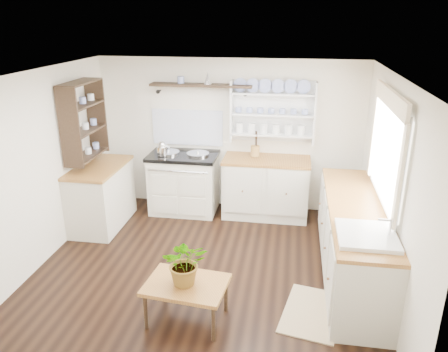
{
  "coord_description": "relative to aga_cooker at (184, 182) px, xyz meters",
  "views": [
    {
      "loc": [
        0.95,
        -4.5,
        2.88
      ],
      "look_at": [
        0.18,
        0.25,
        1.1
      ],
      "focal_mm": 35.0,
      "sensor_mm": 36.0,
      "label": 1
    }
  ],
  "objects": [
    {
      "name": "high_shelf",
      "position": [
        0.25,
        0.21,
        1.44
      ],
      "size": [
        1.5,
        0.29,
        0.16
      ],
      "color": "black",
      "rests_on": "wall_back"
    },
    {
      "name": "window",
      "position": [
        2.6,
        -1.42,
        1.1
      ],
      "size": [
        0.08,
        1.55,
        1.22
      ],
      "color": "white",
      "rests_on": "wall_right"
    },
    {
      "name": "belfast_sink",
      "position": [
        2.35,
        -2.22,
        0.33
      ],
      "size": [
        0.55,
        0.6,
        0.45
      ],
      "color": "white",
      "rests_on": "right_cabinets"
    },
    {
      "name": "plate_rack",
      "position": [
        1.3,
        0.29,
        1.09
      ],
      "size": [
        1.2,
        0.22,
        0.9
      ],
      "color": "white",
      "rests_on": "wall_back"
    },
    {
      "name": "wall_back",
      "position": [
        0.65,
        0.33,
        0.68
      ],
      "size": [
        4.0,
        0.02,
        2.3
      ],
      "primitive_type": "cube",
      "color": "silver",
      "rests_on": "ground"
    },
    {
      "name": "left_shelving",
      "position": [
        -1.19,
        -0.67,
        1.08
      ],
      "size": [
        0.28,
        0.8,
        1.05
      ],
      "primitive_type": "cube",
      "color": "black",
      "rests_on": "wall_left"
    },
    {
      "name": "floor",
      "position": [
        0.65,
        -1.57,
        -0.47
      ],
      "size": [
        4.0,
        3.8,
        0.01
      ],
      "primitive_type": "cube",
      "color": "black",
      "rests_on": "ground"
    },
    {
      "name": "wall_right",
      "position": [
        2.65,
        -1.57,
        0.68
      ],
      "size": [
        0.02,
        3.8,
        2.3
      ],
      "primitive_type": "cube",
      "color": "silver",
      "rests_on": "ground"
    },
    {
      "name": "left_cabinets",
      "position": [
        -1.05,
        -0.67,
        -0.01
      ],
      "size": [
        0.62,
        1.13,
        0.9
      ],
      "color": "beige",
      "rests_on": "floor"
    },
    {
      "name": "utensil_crock",
      "position": [
        1.07,
        0.11,
        0.52
      ],
      "size": [
        0.13,
        0.13,
        0.15
      ],
      "primitive_type": "cylinder",
      "color": "#A1763B",
      "rests_on": "back_cabinets"
    },
    {
      "name": "right_cabinets",
      "position": [
        2.35,
        -1.47,
        -0.01
      ],
      "size": [
        0.62,
        2.43,
        0.9
      ],
      "color": "beige",
      "rests_on": "floor"
    },
    {
      "name": "aga_cooker",
      "position": [
        0.0,
        0.0,
        0.0
      ],
      "size": [
        1.03,
        0.71,
        0.95
      ],
      "color": "#EEE6CE",
      "rests_on": "floor"
    },
    {
      "name": "back_cabinets",
      "position": [
        1.25,
        0.03,
        -0.01
      ],
      "size": [
        1.27,
        0.63,
        0.9
      ],
      "color": "beige",
      "rests_on": "floor"
    },
    {
      "name": "potted_plant",
      "position": [
        0.66,
        -2.55,
        0.19
      ],
      "size": [
        0.5,
        0.46,
        0.47
      ],
      "primitive_type": "imported",
      "rotation": [
        0.0,
        0.0,
        0.24
      ],
      "color": "#3F7233",
      "rests_on": "center_table"
    },
    {
      "name": "floor_rug",
      "position": [
        1.9,
        -2.25,
        -0.46
      ],
      "size": [
        0.7,
        0.94,
        0.02
      ],
      "primitive_type": "cube",
      "rotation": [
        0.0,
        0.0,
        -0.2
      ],
      "color": "#957856",
      "rests_on": "floor"
    },
    {
      "name": "ceiling",
      "position": [
        0.65,
        -1.57,
        1.83
      ],
      "size": [
        4.0,
        3.8,
        0.01
      ],
      "primitive_type": "cube",
      "color": "white",
      "rests_on": "wall_back"
    },
    {
      "name": "wall_left",
      "position": [
        -1.35,
        -1.57,
        0.68
      ],
      "size": [
        0.02,
        3.8,
        2.3
      ],
      "primitive_type": "cube",
      "color": "silver",
      "rests_on": "ground"
    },
    {
      "name": "center_table",
      "position": [
        0.66,
        -2.55,
        -0.09
      ],
      "size": [
        0.84,
        0.64,
        0.42
      ],
      "rotation": [
        0.0,
        0.0,
        -0.1
      ],
      "color": "brown",
      "rests_on": "floor"
    },
    {
      "name": "kettle",
      "position": [
        -0.28,
        -0.12,
        0.56
      ],
      "size": [
        0.16,
        0.16,
        0.2
      ],
      "primitive_type": null,
      "color": "silver",
      "rests_on": "aga_cooker"
    }
  ]
}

